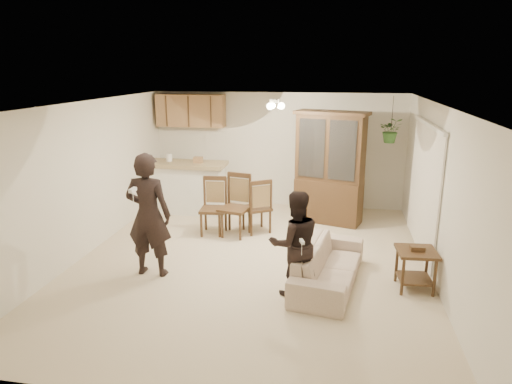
% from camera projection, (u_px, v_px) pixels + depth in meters
% --- Properties ---
extents(floor, '(6.50, 6.50, 0.00)m').
position_uv_depth(floor, '(250.00, 262.00, 7.32)').
color(floor, beige).
rests_on(floor, ground).
extents(ceiling, '(5.50, 6.50, 0.02)m').
position_uv_depth(ceiling, '(250.00, 104.00, 6.66)').
color(ceiling, white).
rests_on(ceiling, wall_back).
extents(wall_back, '(5.50, 0.02, 2.50)m').
position_uv_depth(wall_back, '(277.00, 150.00, 10.08)').
color(wall_back, silver).
rests_on(wall_back, ground).
extents(wall_front, '(5.50, 0.02, 2.50)m').
position_uv_depth(wall_front, '(180.00, 281.00, 3.91)').
color(wall_front, silver).
rests_on(wall_front, ground).
extents(wall_left, '(0.02, 6.50, 2.50)m').
position_uv_depth(wall_left, '(85.00, 179.00, 7.45)').
color(wall_left, silver).
rests_on(wall_left, ground).
extents(wall_right, '(0.02, 6.50, 2.50)m').
position_uv_depth(wall_right, '(438.00, 195.00, 6.53)').
color(wall_right, silver).
rests_on(wall_right, ground).
extents(breakfast_bar, '(1.60, 0.55, 1.00)m').
position_uv_depth(breakfast_bar, '(186.00, 189.00, 9.73)').
color(breakfast_bar, white).
rests_on(breakfast_bar, floor).
extents(bar_top, '(1.75, 0.70, 0.08)m').
position_uv_depth(bar_top, '(185.00, 164.00, 9.58)').
color(bar_top, tan).
rests_on(bar_top, breakfast_bar).
extents(upper_cabinets, '(1.50, 0.34, 0.70)m').
position_uv_depth(upper_cabinets, '(191.00, 110.00, 10.00)').
color(upper_cabinets, brown).
rests_on(upper_cabinets, wall_back).
extents(vertical_blinds, '(0.06, 2.30, 2.10)m').
position_uv_depth(vertical_blinds, '(423.00, 189.00, 7.44)').
color(vertical_blinds, silver).
rests_on(vertical_blinds, wall_right).
extents(ceiling_fixture, '(0.36, 0.36, 0.20)m').
position_uv_depth(ceiling_fixture, '(274.00, 105.00, 7.79)').
color(ceiling_fixture, '#FFEABF').
rests_on(ceiling_fixture, ceiling).
extents(hanging_plant, '(0.43, 0.37, 0.48)m').
position_uv_depth(hanging_plant, '(391.00, 130.00, 8.73)').
color(hanging_plant, '#265120').
rests_on(hanging_plant, ceiling).
extents(plant_cord, '(0.01, 0.01, 0.65)m').
position_uv_depth(plant_cord, '(392.00, 113.00, 8.64)').
color(plant_cord, black).
rests_on(plant_cord, ceiling).
extents(sofa, '(1.03, 1.97, 0.73)m').
position_uv_depth(sofa, '(329.00, 260.00, 6.51)').
color(sofa, beige).
rests_on(sofa, floor).
extents(adult, '(0.67, 0.45, 1.80)m').
position_uv_depth(adult, '(149.00, 217.00, 6.68)').
color(adult, black).
rests_on(adult, floor).
extents(child, '(0.79, 0.70, 1.35)m').
position_uv_depth(child, '(295.00, 248.00, 6.12)').
color(child, black).
rests_on(child, floor).
extents(china_hutch, '(1.50, 0.92, 2.21)m').
position_uv_depth(china_hutch, '(330.00, 169.00, 8.97)').
color(china_hutch, '#361F13').
rests_on(china_hutch, floor).
extents(side_table, '(0.57, 0.57, 0.64)m').
position_uv_depth(side_table, '(415.00, 269.00, 6.36)').
color(side_table, '#361F13').
rests_on(side_table, floor).
extents(chair_bar, '(0.50, 0.50, 1.06)m').
position_uv_depth(chair_bar, '(214.00, 218.00, 8.48)').
color(chair_bar, '#361F13').
rests_on(chair_bar, floor).
extents(chair_hutch_left, '(0.61, 0.61, 1.14)m').
position_uv_depth(chair_hutch_left, '(235.00, 218.00, 8.41)').
color(chair_hutch_left, '#361F13').
rests_on(chair_hutch_left, floor).
extents(chair_hutch_right, '(0.64, 0.64, 1.05)m').
position_uv_depth(chair_hutch_right, '(257.00, 217.00, 8.60)').
color(chair_hutch_right, '#361F13').
rests_on(chair_hutch_right, floor).
extents(controller_adult, '(0.05, 0.16, 0.05)m').
position_uv_depth(controller_adult, '(133.00, 190.00, 6.13)').
color(controller_adult, white).
rests_on(controller_adult, adult).
extents(controller_child, '(0.08, 0.13, 0.04)m').
position_uv_depth(controller_child, '(302.00, 242.00, 5.74)').
color(controller_child, white).
rests_on(controller_child, child).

